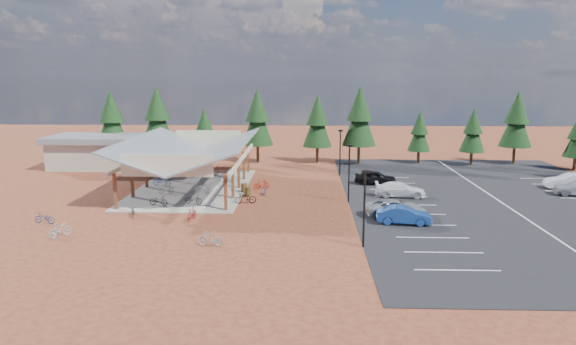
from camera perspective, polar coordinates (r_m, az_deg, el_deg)
The scene contains 40 objects.
ground at distance 43.82m, azimuth 0.38°, elevation -3.89°, with size 140.00×140.00×0.00m, color #5D2518.
asphalt_lot at distance 49.82m, azimuth 22.31°, elevation -2.88°, with size 27.00×44.00×0.04m, color black.
concrete_pad at distance 51.80m, azimuth -10.53°, elevation -1.69°, with size 10.60×18.60×0.10m, color gray.
bike_pavilion at distance 51.12m, azimuth -10.67°, elevation 2.44°, with size 11.65×19.40×4.97m.
outbuilding at distance 66.02m, azimuth -20.47°, elevation 2.25°, with size 11.00×7.00×3.90m.
lamp_post_0 at distance 33.59m, azimuth 8.48°, elevation -3.38°, with size 0.50×0.25×5.14m.
lamp_post_1 at distance 45.26m, azimuth 6.80°, elevation 0.38°, with size 0.50×0.25×5.14m.
lamp_post_2 at distance 57.07m, azimuth 5.81°, elevation 2.59°, with size 0.50×0.25×5.14m.
trash_bin_0 at distance 49.12m, azimuth -4.89°, elevation -1.76°, with size 0.60×0.60×0.90m, color #453418.
trash_bin_1 at distance 47.65m, azimuth -4.45°, elevation -2.15°, with size 0.60×0.60×0.90m, color #453418.
pine_0 at distance 68.96m, azimuth -19.01°, elevation 5.71°, with size 3.96×3.96×9.23m.
pine_1 at distance 67.24m, azimuth -14.33°, elevation 6.10°, with size 4.17×4.17×9.71m.
pine_2 at distance 65.20m, azimuth -9.26°, elevation 4.71°, with size 3.03×3.03×7.05m.
pine_3 at distance 65.27m, azimuth -3.43°, elevation 6.10°, with size 4.02×4.02×9.37m.
pine_4 at distance 65.08m, azimuth 3.30°, elevation 5.69°, with size 3.71×3.71×8.64m.
pine_5 at distance 64.55m, azimuth 7.95°, elevation 6.17°, with size 4.19×4.19×9.76m.
pine_6 at distance 66.66m, azimuth 14.40°, elevation 4.42°, with size 2.85×2.85×6.63m.
pine_7 at distance 67.09m, azimuth 19.86°, elevation 4.40°, with size 3.04×3.04×7.09m.
pine_8 at distance 70.00m, azimuth 24.07°, elevation 5.38°, with size 3.92×3.92×9.13m.
bike_0 at distance 45.32m, azimuth -14.19°, elevation -3.03°, with size 0.57×1.65×0.86m, color black.
bike_1 at distance 49.57m, azimuth -13.43°, elevation -1.79°, with size 0.42×1.48×0.89m, color #92959A.
bike_2 at distance 53.03m, azimuth -13.84°, elevation -0.95°, with size 0.64×1.83×0.96m, color navy.
bike_3 at distance 57.32m, azimuth -11.92°, elevation 0.05°, with size 0.49×1.73×1.04m, color maroon.
bike_4 at distance 45.16m, azimuth -10.48°, elevation -2.94°, with size 0.56×1.61×0.85m, color black.
bike_5 at distance 49.16m, azimuth -9.49°, elevation -1.72°, with size 0.44×1.55×0.93m, color #9EA0A7.
bike_6 at distance 53.88m, azimuth -6.85°, elevation -0.60°, with size 0.55×1.56×0.82m, color navy.
bike_7 at distance 57.41m, azimuth -7.57°, elevation 0.21°, with size 0.49×1.73×1.04m, color maroon.
bike_8 at distance 42.80m, azimuth -16.84°, elevation -4.14°, with size 0.56×1.62×0.85m, color black.
bike_9 at distance 39.33m, azimuth -24.01°, elevation -5.84°, with size 0.47×1.67×1.00m, color #9DA1A6.
bike_10 at distance 43.25m, azimuth -25.44°, elevation -4.57°, with size 0.58×1.67×0.88m, color navy.
bike_11 at distance 40.51m, azimuth -10.65°, elevation -4.54°, with size 0.50×1.76×1.06m, color maroon.
bike_13 at distance 34.42m, azimuth -8.59°, elevation -7.27°, with size 0.50×1.76×1.06m, color gray.
bike_14 at distance 48.16m, azimuth -2.56°, elevation -2.01°, with size 0.57×1.62×0.85m, color #264A9B.
bike_15 at distance 50.34m, azimuth -2.97°, elevation -1.35°, with size 0.48×1.70×1.02m, color #9B160C.
bike_16 at distance 45.10m, azimuth -4.75°, elevation -2.85°, with size 0.65×1.86×0.98m, color black.
car_1 at distance 39.77m, azimuth 12.74°, elevation -4.64°, with size 1.43×4.10×1.35m, color navy.
car_2 at distance 41.71m, azimuth 11.87°, elevation -3.89°, with size 2.22×4.81×1.34m, color gray.
car_3 at distance 48.38m, azimuth 12.35°, elevation -1.86°, with size 1.87×4.59×1.33m, color white.
car_4 at distance 53.31m, azimuth 9.66°, elevation -0.53°, with size 1.69×4.20×1.43m, color black.
car_9 at distance 57.39m, azimuth 28.86°, elevation -0.88°, with size 1.63×4.67×1.54m, color white.
Camera 1 is at (1.16, -42.34, 11.21)m, focal length 32.00 mm.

